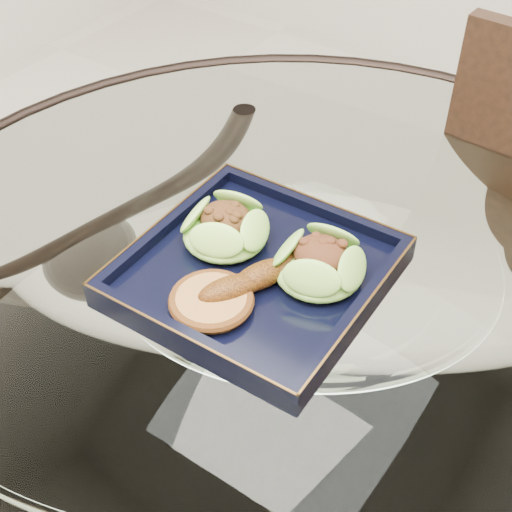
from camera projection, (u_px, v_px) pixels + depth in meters
The scene contains 7 objects.
dining_table at pixel (297, 373), 0.93m from camera, with size 1.13×1.13×0.77m.
dining_chair at pixel (503, 339), 1.06m from camera, with size 0.43×0.43×0.94m.
navy_plate at pixel (256, 275), 0.81m from camera, with size 0.27×0.27×0.02m, color black.
lettuce_wrap_left at pixel (225, 230), 0.83m from camera, with size 0.10×0.10×0.04m, color #73AE32.
lettuce_wrap_right at pixel (319, 266), 0.78m from camera, with size 0.10×0.10×0.04m, color #639A2C.
roasted_plantain at pixel (262, 275), 0.78m from camera, with size 0.15×0.03×0.03m, color #64320A.
crumb_patty at pixel (211, 302), 0.76m from camera, with size 0.08×0.08×0.02m, color #A26B36.
Camera 1 is at (0.29, -0.51, 1.33)m, focal length 50.00 mm.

